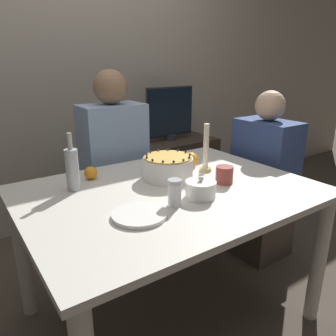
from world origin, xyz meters
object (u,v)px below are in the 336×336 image
(tv_monitor, at_px, (170,113))
(sugar_bowl, at_px, (201,189))
(candle, at_px, (206,152))
(person_man_blue_shirt, at_px, (115,180))
(person_woman_floral, at_px, (262,188))
(cake, at_px, (168,167))
(bottle, at_px, (72,169))
(sugar_shaker, at_px, (175,193))

(tv_monitor, bearing_deg, sugar_bowl, -119.86)
(candle, xyz_separation_m, person_man_blue_shirt, (-0.26, 0.60, -0.28))
(person_man_blue_shirt, height_order, person_woman_floral, person_man_blue_shirt)
(cake, height_order, person_man_blue_shirt, person_man_blue_shirt)
(candle, height_order, person_man_blue_shirt, person_man_blue_shirt)
(cake, xyz_separation_m, person_man_blue_shirt, (-0.03, 0.58, -0.23))
(sugar_bowl, relative_size, bottle, 0.51)
(sugar_bowl, relative_size, candle, 0.53)
(tv_monitor, bearing_deg, person_woman_floral, -85.96)
(sugar_shaker, bearing_deg, cake, 59.88)
(person_woman_floral, bearing_deg, cake, 91.66)
(cake, distance_m, sugar_shaker, 0.34)
(bottle, bearing_deg, tv_monitor, 37.30)
(tv_monitor, bearing_deg, candle, -115.31)
(cake, bearing_deg, person_woman_floral, 1.66)
(cake, bearing_deg, candle, -5.66)
(candle, relative_size, bottle, 0.96)
(cake, bearing_deg, sugar_bowl, -94.84)
(candle, distance_m, bottle, 0.70)
(cake, xyz_separation_m, person_woman_floral, (0.79, 0.02, -0.30))
(sugar_bowl, bearing_deg, cake, 85.16)
(sugar_shaker, bearing_deg, candle, 33.92)
(tv_monitor, bearing_deg, cake, -125.50)
(sugar_shaker, xyz_separation_m, candle, (0.40, 0.27, 0.05))
(cake, height_order, person_woman_floral, person_woman_floral)
(sugar_bowl, height_order, sugar_shaker, sugar_shaker)
(person_man_blue_shirt, xyz_separation_m, person_woman_floral, (0.82, -0.55, -0.06))
(sugar_bowl, height_order, candle, candle)
(candle, bearing_deg, person_woman_floral, 4.70)
(candle, bearing_deg, sugar_shaker, -146.08)
(bottle, relative_size, tv_monitor, 0.58)
(sugar_shaker, relative_size, tv_monitor, 0.25)
(cake, distance_m, person_woman_floral, 0.84)
(sugar_shaker, distance_m, person_woman_floral, 1.05)
(sugar_shaker, xyz_separation_m, tv_monitor, (0.89, 1.30, 0.09))
(cake, relative_size, sugar_bowl, 1.85)
(candle, distance_m, person_woman_floral, 0.66)
(sugar_shaker, bearing_deg, tv_monitor, 55.66)
(cake, relative_size, person_woman_floral, 0.23)
(sugar_bowl, bearing_deg, candle, 45.89)
(candle, bearing_deg, person_man_blue_shirt, 113.56)
(sugar_bowl, distance_m, tv_monitor, 1.50)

